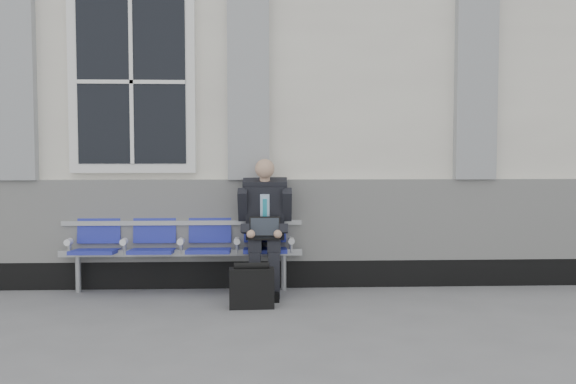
{
  "coord_description": "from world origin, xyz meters",
  "views": [
    {
      "loc": [
        1.72,
        -5.57,
        1.5
      ],
      "look_at": [
        2.01,
        0.9,
        1.1
      ],
      "focal_mm": 40.0,
      "sensor_mm": 36.0,
      "label": 1
    }
  ],
  "objects": [
    {
      "name": "ground",
      "position": [
        0.0,
        0.0,
        0.0
      ],
      "size": [
        70.0,
        70.0,
        0.0
      ],
      "primitive_type": "plane",
      "color": "slate",
      "rests_on": "ground"
    },
    {
      "name": "station_building",
      "position": [
        -0.02,
        3.47,
        2.22
      ],
      "size": [
        14.4,
        4.4,
        4.49
      ],
      "color": "white",
      "rests_on": "ground"
    },
    {
      "name": "bench",
      "position": [
        0.88,
        1.32,
        0.55
      ],
      "size": [
        2.6,
        0.47,
        0.91
      ],
      "color": "#9EA0A3",
      "rests_on": "ground"
    },
    {
      "name": "businessman",
      "position": [
        1.77,
        1.19,
        0.77
      ],
      "size": [
        0.58,
        0.78,
        1.43
      ],
      "color": "black",
      "rests_on": "ground"
    },
    {
      "name": "briefcase",
      "position": [
        1.64,
        0.53,
        0.2
      ],
      "size": [
        0.44,
        0.2,
        0.44
      ],
      "color": "black",
      "rests_on": "ground"
    }
  ]
}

